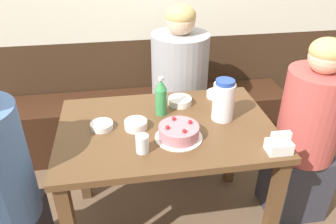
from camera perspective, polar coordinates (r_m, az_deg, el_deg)
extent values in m
plane|color=brown|center=(2.17, -0.24, -18.63)|extent=(12.00, 12.00, 0.00)
cube|color=#3D2819|center=(2.74, -3.69, 4.15)|extent=(4.80, 0.04, 0.85)
cube|color=#381E11|center=(2.65, -3.05, -1.76)|extent=(2.15, 0.38, 0.45)
cube|color=brown|center=(1.70, -0.29, -2.86)|extent=(1.10, 0.73, 0.03)
cube|color=brown|center=(1.84, 17.74, -16.24)|extent=(0.06, 0.06, 0.69)
cube|color=brown|center=(2.17, -14.94, -7.37)|extent=(0.06, 0.06, 0.69)
cube|color=brown|center=(2.27, 11.14, -4.98)|extent=(0.06, 0.06, 0.69)
cylinder|color=white|center=(1.60, 1.87, -4.43)|extent=(0.23, 0.23, 0.01)
cylinder|color=#C67A84|center=(1.58, 1.89, -3.43)|extent=(0.20, 0.20, 0.06)
sphere|color=red|center=(1.51, 2.88, -3.31)|extent=(0.02, 0.02, 0.02)
sphere|color=red|center=(1.58, 3.87, -1.71)|extent=(0.02, 0.02, 0.02)
sphere|color=red|center=(1.60, 1.01, -1.13)|extent=(0.02, 0.02, 0.02)
sphere|color=red|center=(1.53, -0.10, -2.67)|extent=(0.02, 0.02, 0.02)
cylinder|color=white|center=(1.72, 9.62, 1.80)|extent=(0.11, 0.11, 0.20)
cylinder|color=#28479E|center=(1.67, 9.94, 5.14)|extent=(0.10, 0.10, 0.02)
cylinder|color=#388E4C|center=(1.76, -1.21, 1.79)|extent=(0.06, 0.06, 0.15)
cone|color=#388E4C|center=(1.71, -1.25, 4.77)|extent=(0.06, 0.06, 0.06)
cylinder|color=silver|center=(1.69, -1.26, 5.84)|extent=(0.03, 0.03, 0.01)
cube|color=white|center=(1.57, 18.74, -5.72)|extent=(0.11, 0.08, 0.05)
cube|color=white|center=(1.55, 19.06, -4.15)|extent=(0.09, 0.03, 0.05)
cylinder|color=white|center=(1.67, -5.63, -2.14)|extent=(0.12, 0.12, 0.04)
cylinder|color=white|center=(1.98, 8.49, 3.07)|extent=(0.12, 0.12, 0.03)
cylinder|color=white|center=(1.88, 2.08, 1.92)|extent=(0.13, 0.13, 0.04)
cylinder|color=white|center=(1.69, -11.46, -2.33)|extent=(0.11, 0.11, 0.03)
cylinder|color=silver|center=(1.49, -4.51, -5.53)|extent=(0.06, 0.06, 0.09)
cube|color=#33333D|center=(2.24, 21.18, -11.20)|extent=(0.34, 0.30, 0.45)
cylinder|color=#BC4C47|center=(1.97, 23.77, -0.53)|extent=(0.34, 0.34, 0.52)
sphere|color=beige|center=(1.83, 25.96, 8.58)|extent=(0.18, 0.18, 0.18)
ellipsoid|color=tan|center=(1.82, 26.18, 9.48)|extent=(0.18, 0.18, 0.13)
cube|color=#33333D|center=(2.50, 1.85, -3.87)|extent=(0.30, 0.34, 0.45)
cylinder|color=#99999E|center=(2.26, 2.06, 6.70)|extent=(0.39, 0.39, 0.55)
sphere|color=beige|center=(2.14, 2.25, 15.59)|extent=(0.19, 0.19, 0.19)
ellipsoid|color=tan|center=(2.13, 2.27, 16.44)|extent=(0.19, 0.19, 0.14)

